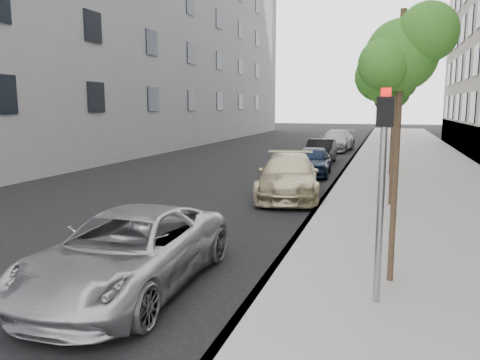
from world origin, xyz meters
The scene contains 12 objects.
ground centered at (0.00, 0.00, 0.00)m, with size 160.00×160.00×0.00m, color black.
sidewalk centered at (4.30, 24.00, 0.07)m, with size 6.40×72.00×0.14m, color gray.
curb centered at (1.18, 24.00, 0.07)m, with size 0.15×72.00×0.14m, color #9E9B93.
tree_near centered at (3.23, 1.50, 3.82)m, with size 1.52×1.32×4.44m.
tree_mid centered at (3.23, 8.00, 4.35)m, with size 1.52×1.32×4.97m.
tree_far centered at (3.23, 14.50, 3.62)m, with size 1.68×1.48×4.32m.
signal_pole centered at (3.00, 0.52, 2.11)m, with size 0.24×0.18×3.15m.
minivan centered at (-0.99, 0.17, 0.65)m, with size 2.16×4.69×1.30m, color #A5A7AA.
suv centered at (-0.10, 8.96, 0.71)m, with size 2.00×4.92×1.43m, color tan.
sedan_blue centered at (-0.10, 14.26, 0.65)m, with size 1.52×3.79×1.29m, color black.
sedan_black centered at (-0.37, 18.83, 0.64)m, with size 1.37×3.91×1.29m, color black.
sedan_rear centered at (-0.35, 26.26, 0.72)m, with size 2.02×4.96×1.44m, color #95969C.
Camera 1 is at (3.06, -6.44, 3.04)m, focal length 35.00 mm.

